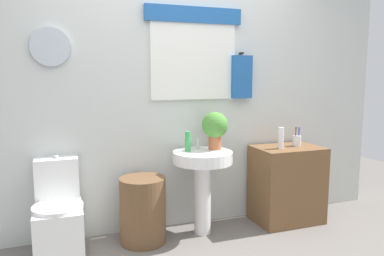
{
  "coord_description": "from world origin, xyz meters",
  "views": [
    {
      "loc": [
        -0.95,
        -2.12,
        1.4
      ],
      "look_at": [
        0.08,
        0.8,
        0.97
      ],
      "focal_mm": 34.63,
      "sensor_mm": 36.0,
      "label": 1
    }
  ],
  "objects_px": {
    "potted_plant": "(215,127)",
    "lotion_bottle": "(281,138)",
    "toilet": "(59,218)",
    "soap_bottle": "(188,141)",
    "pedestal_sink": "(203,171)",
    "wooden_cabinet": "(287,184)",
    "toothbrush_cup": "(297,140)",
    "laundry_hamper": "(143,210)"
  },
  "relations": [
    {
      "from": "potted_plant",
      "to": "lotion_bottle",
      "type": "relative_size",
      "value": 1.69
    },
    {
      "from": "toilet",
      "to": "lotion_bottle",
      "type": "xyz_separation_m",
      "value": [
        1.98,
        -0.08,
        0.54
      ]
    },
    {
      "from": "potted_plant",
      "to": "lotion_bottle",
      "type": "bearing_deg",
      "value": -9.1
    },
    {
      "from": "soap_bottle",
      "to": "potted_plant",
      "type": "bearing_deg",
      "value": 2.2
    },
    {
      "from": "pedestal_sink",
      "to": "wooden_cabinet",
      "type": "distance_m",
      "value": 0.9
    },
    {
      "from": "soap_bottle",
      "to": "potted_plant",
      "type": "relative_size",
      "value": 0.52
    },
    {
      "from": "potted_plant",
      "to": "toothbrush_cup",
      "type": "xyz_separation_m",
      "value": [
        0.85,
        -0.04,
        -0.16
      ]
    },
    {
      "from": "soap_bottle",
      "to": "lotion_bottle",
      "type": "xyz_separation_m",
      "value": [
        0.88,
        -0.09,
        -0.0
      ]
    },
    {
      "from": "toilet",
      "to": "pedestal_sink",
      "type": "bearing_deg",
      "value": -1.66
    },
    {
      "from": "laundry_hamper",
      "to": "wooden_cabinet",
      "type": "xyz_separation_m",
      "value": [
        1.41,
        0.0,
        0.09
      ]
    },
    {
      "from": "pedestal_sink",
      "to": "toothbrush_cup",
      "type": "xyz_separation_m",
      "value": [
        0.99,
        0.02,
        0.22
      ]
    },
    {
      "from": "pedestal_sink",
      "to": "soap_bottle",
      "type": "relative_size",
      "value": 4.22
    },
    {
      "from": "laundry_hamper",
      "to": "pedestal_sink",
      "type": "bearing_deg",
      "value": -0.0
    },
    {
      "from": "pedestal_sink",
      "to": "toilet",
      "type": "bearing_deg",
      "value": 178.34
    },
    {
      "from": "toilet",
      "to": "laundry_hamper",
      "type": "distance_m",
      "value": 0.67
    },
    {
      "from": "laundry_hamper",
      "to": "wooden_cabinet",
      "type": "distance_m",
      "value": 1.42
    },
    {
      "from": "soap_bottle",
      "to": "toothbrush_cup",
      "type": "xyz_separation_m",
      "value": [
        1.11,
        -0.03,
        -0.05
      ]
    },
    {
      "from": "wooden_cabinet",
      "to": "lotion_bottle",
      "type": "relative_size",
      "value": 3.65
    },
    {
      "from": "wooden_cabinet",
      "to": "lotion_bottle",
      "type": "height_order",
      "value": "lotion_bottle"
    },
    {
      "from": "pedestal_sink",
      "to": "potted_plant",
      "type": "bearing_deg",
      "value": 23.2
    },
    {
      "from": "soap_bottle",
      "to": "toothbrush_cup",
      "type": "bearing_deg",
      "value": -1.56
    },
    {
      "from": "pedestal_sink",
      "to": "lotion_bottle",
      "type": "relative_size",
      "value": 3.73
    },
    {
      "from": "toilet",
      "to": "soap_bottle",
      "type": "distance_m",
      "value": 1.22
    },
    {
      "from": "toilet",
      "to": "toothbrush_cup",
      "type": "distance_m",
      "value": 2.25
    },
    {
      "from": "soap_bottle",
      "to": "lotion_bottle",
      "type": "bearing_deg",
      "value": -5.81
    },
    {
      "from": "pedestal_sink",
      "to": "potted_plant",
      "type": "xyz_separation_m",
      "value": [
        0.14,
        0.06,
        0.38
      ]
    },
    {
      "from": "toilet",
      "to": "potted_plant",
      "type": "relative_size",
      "value": 2.26
    },
    {
      "from": "laundry_hamper",
      "to": "lotion_bottle",
      "type": "height_order",
      "value": "lotion_bottle"
    },
    {
      "from": "pedestal_sink",
      "to": "potted_plant",
      "type": "relative_size",
      "value": 2.21
    },
    {
      "from": "wooden_cabinet",
      "to": "lotion_bottle",
      "type": "xyz_separation_m",
      "value": [
        -0.11,
        -0.04,
        0.47
      ]
    },
    {
      "from": "pedestal_sink",
      "to": "toothbrush_cup",
      "type": "relative_size",
      "value": 4.04
    },
    {
      "from": "laundry_hamper",
      "to": "pedestal_sink",
      "type": "relative_size",
      "value": 0.75
    },
    {
      "from": "pedestal_sink",
      "to": "lotion_bottle",
      "type": "distance_m",
      "value": 0.81
    },
    {
      "from": "toilet",
      "to": "potted_plant",
      "type": "xyz_separation_m",
      "value": [
        1.35,
        0.02,
        0.66
      ]
    },
    {
      "from": "wooden_cabinet",
      "to": "potted_plant",
      "type": "distance_m",
      "value": 0.94
    },
    {
      "from": "pedestal_sink",
      "to": "lotion_bottle",
      "type": "bearing_deg",
      "value": -2.99
    },
    {
      "from": "toothbrush_cup",
      "to": "potted_plant",
      "type": "bearing_deg",
      "value": 177.28
    },
    {
      "from": "pedestal_sink",
      "to": "laundry_hamper",
      "type": "bearing_deg",
      "value": 180.0
    },
    {
      "from": "pedestal_sink",
      "to": "soap_bottle",
      "type": "distance_m",
      "value": 0.3
    },
    {
      "from": "wooden_cabinet",
      "to": "soap_bottle",
      "type": "height_order",
      "value": "soap_bottle"
    },
    {
      "from": "soap_bottle",
      "to": "lotion_bottle",
      "type": "distance_m",
      "value": 0.89
    },
    {
      "from": "wooden_cabinet",
      "to": "toilet",
      "type": "bearing_deg",
      "value": 179.03
    }
  ]
}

